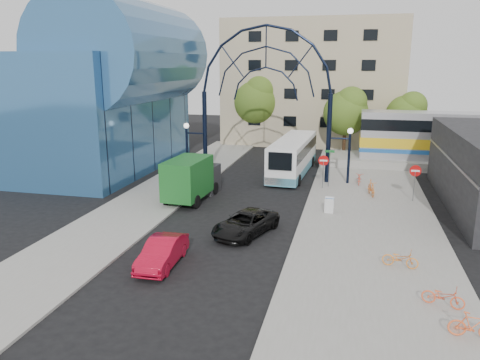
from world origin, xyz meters
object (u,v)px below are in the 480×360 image
(sandwich_board, at_px, (329,203))
(red_sedan, at_px, (162,252))
(do_not_enter_sign, at_px, (415,174))
(bike_near_b, at_px, (371,188))
(tree_north_a, at_px, (347,110))
(stop_sign, at_px, (323,164))
(gateway_arch, at_px, (266,72))
(green_truck, at_px, (192,178))
(city_bus, at_px, (293,155))
(tree_north_b, at_px, (257,99))
(bike_far_b, at_px, (473,326))
(bike_far_c, at_px, (443,296))
(black_suv, at_px, (246,223))
(street_name_sign, at_px, (329,160))
(bike_near_a, at_px, (359,178))
(bike_far_a, at_px, (400,258))
(tree_north_c, at_px, (408,113))

(sandwich_board, relative_size, red_sedan, 0.25)
(do_not_enter_sign, bearing_deg, bike_near_b, 165.11)
(sandwich_board, bearing_deg, red_sedan, -127.16)
(tree_north_a, bearing_deg, stop_sign, -95.42)
(gateway_arch, distance_m, green_truck, 10.46)
(tree_north_a, relative_size, city_bus, 0.63)
(tree_north_b, bearing_deg, green_truck, -89.85)
(bike_far_b, xyz_separation_m, bike_far_c, (-0.59, 2.09, -0.06))
(gateway_arch, distance_m, stop_sign, 8.37)
(gateway_arch, xyz_separation_m, black_suv, (1.31, -12.56, -7.92))
(city_bus, distance_m, black_suv, 15.33)
(tree_north_a, height_order, green_truck, tree_north_a)
(street_name_sign, distance_m, sandwich_board, 6.78)
(bike_near_a, bearing_deg, tree_north_a, 97.09)
(tree_north_b, height_order, black_suv, tree_north_b)
(red_sedan, bearing_deg, stop_sign, 65.85)
(black_suv, height_order, bike_near_a, black_suv)
(bike_near_b, xyz_separation_m, bike_far_c, (2.22, -15.42, -0.13))
(tree_north_b, bearing_deg, red_sedan, -86.03)
(street_name_sign, xyz_separation_m, tree_north_b, (-9.08, 17.33, 3.14))
(black_suv, xyz_separation_m, bike_near_a, (6.17, 12.56, -0.07))
(sandwich_board, relative_size, bike_far_c, 0.63)
(street_name_sign, xyz_separation_m, sandwich_board, (0.40, -6.62, -1.39))
(do_not_enter_sign, xyz_separation_m, green_truck, (-14.82, -2.72, -0.48))
(sandwich_board, xyz_separation_m, bike_far_c, (4.89, -10.67, -0.21))
(bike_far_a, xyz_separation_m, bike_far_b, (1.88, -5.44, 0.06))
(tree_north_c, relative_size, bike_far_b, 4.10)
(green_truck, bearing_deg, city_bus, 61.79)
(green_truck, bearing_deg, bike_far_c, -36.65)
(tree_north_b, height_order, city_bus, tree_north_b)
(red_sedan, bearing_deg, gateway_arch, 83.10)
(gateway_arch, height_order, sandwich_board, gateway_arch)
(tree_north_b, relative_size, bike_far_b, 5.04)
(black_suv, bearing_deg, red_sedan, -101.35)
(tree_north_b, relative_size, city_bus, 0.72)
(street_name_sign, height_order, green_truck, green_truck)
(stop_sign, bearing_deg, do_not_enter_sign, -17.88)
(green_truck, xyz_separation_m, red_sedan, (2.26, -10.75, -0.85))
(bike_near_a, bearing_deg, green_truck, -148.66)
(city_bus, xyz_separation_m, bike_far_a, (7.24, -18.07, -1.03))
(bike_far_a, bearing_deg, tree_north_c, 4.06)
(gateway_arch, xyz_separation_m, bike_far_b, (11.08, -20.79, -7.96))
(bike_far_c, bearing_deg, tree_north_b, 38.96)
(do_not_enter_sign, relative_size, city_bus, 0.22)
(street_name_sign, height_order, bike_far_b, street_name_sign)
(tree_north_b, distance_m, tree_north_c, 16.15)
(tree_north_c, bearing_deg, city_bus, -132.18)
(bike_near_a, distance_m, bike_far_b, 21.09)
(city_bus, height_order, black_suv, city_bus)
(city_bus, bearing_deg, tree_north_b, 116.88)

